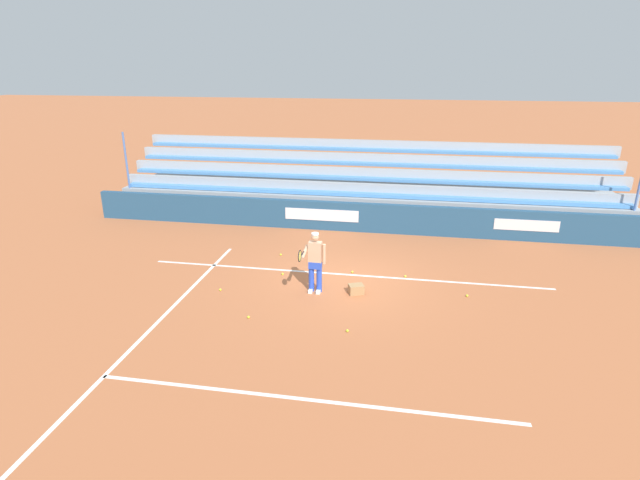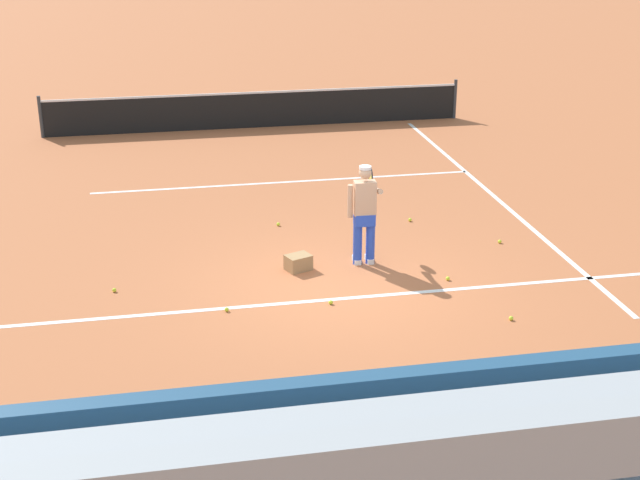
% 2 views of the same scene
% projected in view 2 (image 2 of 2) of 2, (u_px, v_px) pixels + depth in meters
% --- Properties ---
extents(ground_plane, '(160.00, 160.00, 0.00)m').
position_uv_depth(ground_plane, '(337.00, 285.00, 14.25)').
color(ground_plane, '#B7663D').
extents(court_baseline_white, '(12.00, 0.10, 0.01)m').
position_uv_depth(court_baseline_white, '(344.00, 298.00, 13.79)').
color(court_baseline_white, white).
rests_on(court_baseline_white, ground).
extents(court_sideline_white, '(0.10, 12.00, 0.01)m').
position_uv_depth(court_sideline_white, '(490.00, 192.00, 18.63)').
color(court_sideline_white, white).
rests_on(court_sideline_white, ground).
extents(court_service_line_white, '(8.22, 0.10, 0.01)m').
position_uv_depth(court_service_line_white, '(285.00, 182.00, 19.27)').
color(court_service_line_white, white).
rests_on(court_service_line_white, ground).
extents(back_wall_sponsor_board, '(20.94, 0.25, 1.10)m').
position_uv_depth(back_wall_sponsor_board, '(425.00, 413.00, 9.77)').
color(back_wall_sponsor_board, navy).
rests_on(back_wall_sponsor_board, ground).
extents(tennis_player, '(0.60, 0.98, 1.71)m').
position_uv_depth(tennis_player, '(365.00, 213.00, 14.79)').
color(tennis_player, blue).
rests_on(tennis_player, ground).
extents(ball_box_cardboard, '(0.48, 0.43, 0.26)m').
position_uv_depth(ball_box_cardboard, '(298.00, 262.00, 14.80)').
color(ball_box_cardboard, '#A87F51').
rests_on(ball_box_cardboard, ground).
extents(tennis_ball_on_baseline, '(0.07, 0.07, 0.07)m').
position_uv_depth(tennis_ball_on_baseline, '(114.00, 290.00, 14.01)').
color(tennis_ball_on_baseline, '#CCE533').
rests_on(tennis_ball_on_baseline, ground).
extents(tennis_ball_by_box, '(0.07, 0.07, 0.07)m').
position_uv_depth(tennis_ball_by_box, '(227.00, 310.00, 13.36)').
color(tennis_ball_by_box, '#CCE533').
rests_on(tennis_ball_by_box, ground).
extents(tennis_ball_stray_back, '(0.07, 0.07, 0.07)m').
position_uv_depth(tennis_ball_stray_back, '(448.00, 278.00, 14.43)').
color(tennis_ball_stray_back, '#CCE533').
rests_on(tennis_ball_stray_back, ground).
extents(tennis_ball_far_right, '(0.07, 0.07, 0.07)m').
position_uv_depth(tennis_ball_far_right, '(511.00, 318.00, 13.09)').
color(tennis_ball_far_right, '#CCE533').
rests_on(tennis_ball_far_right, ground).
extents(tennis_ball_near_player, '(0.07, 0.07, 0.07)m').
position_uv_depth(tennis_ball_near_player, '(278.00, 224.00, 16.76)').
color(tennis_ball_near_player, '#CCE533').
rests_on(tennis_ball_near_player, ground).
extents(tennis_ball_far_left, '(0.07, 0.07, 0.07)m').
position_uv_depth(tennis_ball_far_left, '(331.00, 302.00, 13.59)').
color(tennis_ball_far_left, '#CCE533').
rests_on(tennis_ball_far_left, ground).
extents(tennis_ball_midcourt, '(0.07, 0.07, 0.07)m').
position_uv_depth(tennis_ball_midcourt, '(410.00, 220.00, 16.99)').
color(tennis_ball_midcourt, '#CCE533').
rests_on(tennis_ball_midcourt, ground).
extents(tennis_ball_toward_net, '(0.07, 0.07, 0.07)m').
position_uv_depth(tennis_ball_toward_net, '(500.00, 241.00, 15.94)').
color(tennis_ball_toward_net, '#CCE533').
rests_on(tennis_ball_toward_net, ground).
extents(tennis_net, '(11.09, 0.09, 1.07)m').
position_uv_depth(tennis_net, '(256.00, 109.00, 23.53)').
color(tennis_net, '#33383D').
rests_on(tennis_net, ground).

